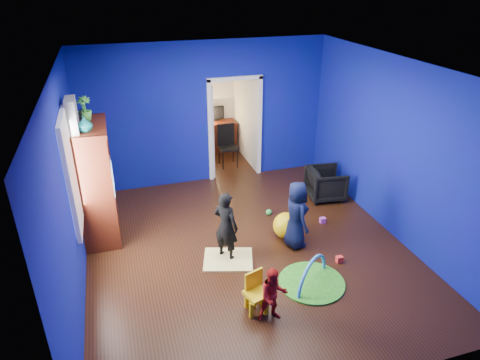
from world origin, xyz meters
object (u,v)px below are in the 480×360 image
object	(u,v)px
child_black	(226,226)
play_mat	(312,282)
crt_tv	(98,180)
folding_chair	(228,147)
armchair	(326,184)
tv_armoire	(96,183)
kid_chair	(257,295)
child_navy	(296,215)
toddler_red	(273,295)
study_desk	(218,136)
vase	(84,124)
hopper_ball	(286,225)

from	to	relation	value
child_black	play_mat	bearing A→B (deg)	-174.05
crt_tv	folding_chair	world-z (taller)	crt_tv
armchair	tv_armoire	bearing A→B (deg)	97.78
kid_chair	play_mat	world-z (taller)	kid_chair
child_navy	toddler_red	distance (m)	1.75
kid_chair	study_desk	size ratio (longest dim) A/B	0.57
kid_chair	vase	bearing A→B (deg)	112.87
child_navy	folding_chair	bearing A→B (deg)	-1.03
child_black	kid_chair	size ratio (longest dim) A/B	2.28
folding_chair	vase	bearing A→B (deg)	-139.13
child_black	child_navy	bearing A→B (deg)	-129.86
study_desk	hopper_ball	bearing A→B (deg)	-88.19
kid_chair	tv_armoire	bearing A→B (deg)	109.30
tv_armoire	folding_chair	bearing A→B (deg)	37.19
kid_chair	folding_chair	world-z (taller)	folding_chair
vase	kid_chair	distance (m)	3.43
vase	play_mat	xyz separation A→B (m)	(2.85, -1.92, -2.06)
child_black	study_desk	xyz separation A→B (m)	(0.98, 4.35, -0.20)
study_desk	crt_tv	bearing A→B (deg)	-131.89
child_navy	tv_armoire	world-z (taller)	tv_armoire
toddler_red	folding_chair	bearing A→B (deg)	86.63
study_desk	toddler_red	bearing A→B (deg)	-97.55
armchair	crt_tv	size ratio (longest dim) A/B	0.98
folding_chair	child_black	bearing A→B (deg)	-106.18
toddler_red	vase	size ratio (longest dim) A/B	3.44
child_navy	tv_armoire	size ratio (longest dim) A/B	0.58
tv_armoire	study_desk	size ratio (longest dim) A/B	2.23
child_black	folding_chair	distance (m)	3.53
vase	study_desk	bearing A→B (deg)	50.33
hopper_ball	crt_tv	bearing A→B (deg)	161.16
folding_chair	armchair	bearing A→B (deg)	-55.72
child_black	hopper_ball	bearing A→B (deg)	-117.18
vase	study_desk	size ratio (longest dim) A/B	0.25
crt_tv	tv_armoire	bearing A→B (deg)	180.00
child_black	folding_chair	bearing A→B (deg)	-56.18
armchair	kid_chair	xyz separation A→B (m)	(-2.33, -2.57, -0.06)
crt_tv	folding_chair	bearing A→B (deg)	37.59
hopper_ball	kid_chair	size ratio (longest dim) A/B	0.89
tv_armoire	play_mat	world-z (taller)	tv_armoire
toddler_red	play_mat	world-z (taller)	toddler_red
child_black	tv_armoire	bearing A→B (deg)	15.87
play_mat	study_desk	size ratio (longest dim) A/B	1.08
child_navy	vase	size ratio (longest dim) A/B	5.05
armchair	folding_chair	world-z (taller)	folding_chair
child_black	play_mat	xyz separation A→B (m)	(1.01, -0.97, -0.56)
armchair	study_desk	size ratio (longest dim) A/B	0.78
child_navy	play_mat	xyz separation A→B (m)	(-0.15, -0.98, -0.55)
kid_chair	folding_chair	distance (m)	4.74
child_navy	folding_chair	size ratio (longest dim) A/B	1.23
child_black	toddler_red	distance (m)	1.48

